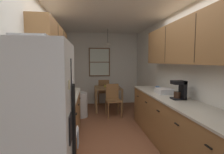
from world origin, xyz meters
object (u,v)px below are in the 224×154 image
at_px(dining_chair_near, 113,98).
at_px(dining_chair_far, 104,91).
at_px(stove_range, 49,146).
at_px(storage_canister, 56,96).
at_px(table_serving_bowl, 107,86).
at_px(dining_table, 108,91).
at_px(microwave_over_range, 36,50).
at_px(coffee_maker, 180,90).
at_px(refrigerator, 33,142).
at_px(dish_rack, 164,91).
at_px(trash_bin, 81,105).
at_px(mug_by_coffeemaker, 157,88).

xyz_separation_m(dining_chair_near, dining_chair_far, (-0.15, 1.30, 0.00)).
relative_size(stove_range, storage_canister, 6.15).
distance_m(storage_canister, table_serving_bowl, 2.94).
bearing_deg(dining_table, dining_chair_far, 96.38).
xyz_separation_m(stove_range, table_serving_bowl, (1.10, 3.34, 0.28)).
height_order(microwave_over_range, coffee_maker, microwave_over_range).
bearing_deg(storage_canister, refrigerator, -88.55).
xyz_separation_m(dining_table, dining_chair_near, (0.07, -0.65, -0.11)).
height_order(stove_range, dish_rack, stove_range).
bearing_deg(coffee_maker, microwave_over_range, -165.69).
height_order(trash_bin, dish_rack, dish_rack).
bearing_deg(dish_rack, stove_range, -151.50).
relative_size(refrigerator, storage_canister, 9.54).
distance_m(dining_chair_far, table_serving_bowl, 0.62).
xyz_separation_m(dining_chair_far, mug_by_coffeemaker, (0.98, -2.46, 0.45)).
xyz_separation_m(dining_chair_far, trash_bin, (-0.74, -1.29, -0.16)).
bearing_deg(storage_canister, trash_bin, 81.39).
bearing_deg(table_serving_bowl, storage_canister, -112.11).
xyz_separation_m(coffee_maker, table_serving_bowl, (-0.96, 2.79, -0.31)).
distance_m(dining_chair_near, trash_bin, 0.90).
height_order(microwave_over_range, dining_chair_near, microwave_over_range).
bearing_deg(dish_rack, dining_table, 112.65).
distance_m(stove_range, table_serving_bowl, 3.53).
height_order(dining_table, trash_bin, dining_table).
height_order(refrigerator, storage_canister, refrigerator).
bearing_deg(microwave_over_range, storage_canister, 80.33).
xyz_separation_m(dining_chair_near, storage_canister, (-1.19, -1.97, 0.49)).
xyz_separation_m(stove_range, mug_by_coffeemaker, (2.01, 1.44, 0.48)).
relative_size(refrigerator, coffee_maker, 5.34).
distance_m(storage_canister, coffee_maker, 2.06).
relative_size(refrigerator, table_serving_bowl, 8.51).
height_order(dining_chair_far, storage_canister, storage_canister).
relative_size(dining_chair_far, trash_bin, 1.32).
xyz_separation_m(refrigerator, stove_range, (-0.03, 0.69, -0.38)).
bearing_deg(storage_canister, dining_table, 66.98).
xyz_separation_m(microwave_over_range, dish_rack, (2.13, 1.09, -0.73)).
xyz_separation_m(dining_chair_far, storage_canister, (-1.04, -3.27, 0.49)).
bearing_deg(table_serving_bowl, dish_rack, -67.85).
bearing_deg(stove_range, refrigerator, -87.67).
relative_size(dining_table, dining_chair_near, 0.98).
distance_m(dining_table, dining_chair_near, 0.66).
distance_m(trash_bin, coffee_maker, 2.80).
xyz_separation_m(microwave_over_range, dining_chair_near, (1.30, 2.61, -1.18)).
bearing_deg(dining_chair_near, dining_chair_far, 96.47).
bearing_deg(mug_by_coffeemaker, stove_range, -144.38).
height_order(refrigerator, dining_table, refrigerator).
relative_size(microwave_over_range, coffee_maker, 1.90).
height_order(trash_bin, coffee_maker, coffee_maker).
bearing_deg(dining_chair_near, table_serving_bowl, 96.82).
distance_m(stove_range, trash_bin, 2.63).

